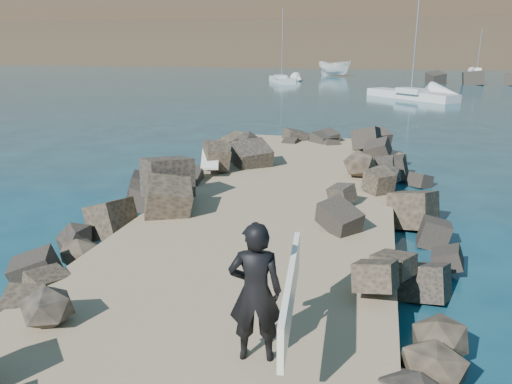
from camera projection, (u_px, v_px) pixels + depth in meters
ground at (266, 239)px, 12.24m from camera, size 800.00×800.00×0.00m
jetty at (244, 261)px, 10.29m from camera, size 6.00×26.00×0.60m
riprap_left at (128, 231)px, 11.37m from camera, size 2.60×22.00×1.00m
riprap_right at (390, 256)px, 10.03m from camera, size 2.60×22.00×1.00m
headland at (413, 6)px, 154.20m from camera, size 360.00×140.00×32.00m
surfboard_resting at (210, 158)px, 16.25m from camera, size 1.15×2.23×0.07m
boat_imported at (335, 68)px, 75.02m from camera, size 6.20×5.23×2.31m
surfer_with_board at (260, 292)px, 6.35m from camera, size 0.98×2.36×1.91m
sailboat_d at (477, 71)px, 81.15m from camera, size 1.79×5.90×7.14m
sailboat_c at (411, 95)px, 43.69m from camera, size 7.71×7.64×10.53m
sailboat_a at (282, 80)px, 62.10m from camera, size 4.59×7.38×8.88m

